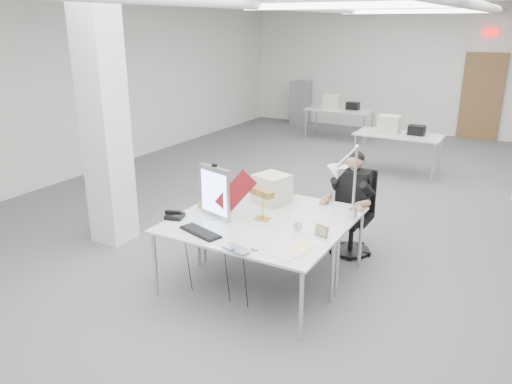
{
  "coord_description": "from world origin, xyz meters",
  "views": [
    {
      "loc": [
        2.39,
        -6.48,
        2.77
      ],
      "look_at": [
        -0.12,
        -2.0,
        1.02
      ],
      "focal_mm": 35.0,
      "sensor_mm": 36.0,
      "label": 1
    }
  ],
  "objects_px": {
    "monitor": "(215,192)",
    "desk_phone": "(175,216)",
    "office_chair": "(353,211)",
    "beige_monitor": "(272,189)",
    "seated_person": "(353,186)",
    "laptop": "(233,251)",
    "bankers_lamp": "(263,205)",
    "architect_lamp": "(346,191)",
    "desk_main": "(242,234)"
  },
  "relations": [
    {
      "from": "monitor",
      "to": "desk_phone",
      "type": "relative_size",
      "value": 3.08
    },
    {
      "from": "desk_phone",
      "to": "office_chair",
      "type": "bearing_deg",
      "value": 32.97
    },
    {
      "from": "office_chair",
      "to": "beige_monitor",
      "type": "bearing_deg",
      "value": -139.11
    },
    {
      "from": "seated_person",
      "to": "laptop",
      "type": "bearing_deg",
      "value": -103.75
    },
    {
      "from": "office_chair",
      "to": "laptop",
      "type": "bearing_deg",
      "value": -103.44
    },
    {
      "from": "monitor",
      "to": "desk_phone",
      "type": "bearing_deg",
      "value": -130.75
    },
    {
      "from": "laptop",
      "to": "bankers_lamp",
      "type": "xyz_separation_m",
      "value": [
        -0.14,
        0.84,
        0.16
      ]
    },
    {
      "from": "seated_person",
      "to": "architect_lamp",
      "type": "height_order",
      "value": "architect_lamp"
    },
    {
      "from": "desk_main",
      "to": "laptop",
      "type": "bearing_deg",
      "value": -70.71
    },
    {
      "from": "seated_person",
      "to": "monitor",
      "type": "relative_size",
      "value": 1.75
    },
    {
      "from": "beige_monitor",
      "to": "bankers_lamp",
      "type": "bearing_deg",
      "value": -55.82
    },
    {
      "from": "office_chair",
      "to": "architect_lamp",
      "type": "height_order",
      "value": "architect_lamp"
    },
    {
      "from": "beige_monitor",
      "to": "architect_lamp",
      "type": "relative_size",
      "value": 0.45
    },
    {
      "from": "architect_lamp",
      "to": "beige_monitor",
      "type": "bearing_deg",
      "value": 161.07
    },
    {
      "from": "laptop",
      "to": "bankers_lamp",
      "type": "relative_size",
      "value": 0.92
    },
    {
      "from": "laptop",
      "to": "bankers_lamp",
      "type": "height_order",
      "value": "bankers_lamp"
    },
    {
      "from": "desk_phone",
      "to": "beige_monitor",
      "type": "distance_m",
      "value": 1.19
    },
    {
      "from": "desk_phone",
      "to": "beige_monitor",
      "type": "height_order",
      "value": "beige_monitor"
    },
    {
      "from": "desk_phone",
      "to": "bankers_lamp",
      "type": "bearing_deg",
      "value": 11.67
    },
    {
      "from": "seated_person",
      "to": "laptop",
      "type": "distance_m",
      "value": 2.06
    },
    {
      "from": "office_chair",
      "to": "seated_person",
      "type": "relative_size",
      "value": 1.13
    },
    {
      "from": "desk_phone",
      "to": "architect_lamp",
      "type": "distance_m",
      "value": 1.86
    },
    {
      "from": "seated_person",
      "to": "monitor",
      "type": "height_order",
      "value": "seated_person"
    },
    {
      "from": "bankers_lamp",
      "to": "beige_monitor",
      "type": "bearing_deg",
      "value": 127.29
    },
    {
      "from": "office_chair",
      "to": "desk_phone",
      "type": "height_order",
      "value": "office_chair"
    },
    {
      "from": "seated_person",
      "to": "desk_phone",
      "type": "relative_size",
      "value": 5.38
    },
    {
      "from": "bankers_lamp",
      "to": "architect_lamp",
      "type": "distance_m",
      "value": 0.9
    },
    {
      "from": "bankers_lamp",
      "to": "beige_monitor",
      "type": "height_order",
      "value": "beige_monitor"
    },
    {
      "from": "seated_person",
      "to": "desk_phone",
      "type": "xyz_separation_m",
      "value": [
        -1.46,
        -1.59,
        -0.12
      ]
    },
    {
      "from": "seated_person",
      "to": "beige_monitor",
      "type": "distance_m",
      "value": 1.0
    },
    {
      "from": "desk_main",
      "to": "office_chair",
      "type": "distance_m",
      "value": 1.75
    },
    {
      "from": "office_chair",
      "to": "architect_lamp",
      "type": "bearing_deg",
      "value": -77.23
    },
    {
      "from": "desk_main",
      "to": "seated_person",
      "type": "bearing_deg",
      "value": 68.61
    },
    {
      "from": "desk_main",
      "to": "bankers_lamp",
      "type": "bearing_deg",
      "value": 89.23
    },
    {
      "from": "beige_monitor",
      "to": "desk_main",
      "type": "bearing_deg",
      "value": -63.54
    },
    {
      "from": "desk_main",
      "to": "architect_lamp",
      "type": "distance_m",
      "value": 1.14
    },
    {
      "from": "office_chair",
      "to": "monitor",
      "type": "height_order",
      "value": "monitor"
    },
    {
      "from": "monitor",
      "to": "architect_lamp",
      "type": "relative_size",
      "value": 0.72
    },
    {
      "from": "laptop",
      "to": "architect_lamp",
      "type": "relative_size",
      "value": 0.39
    },
    {
      "from": "bankers_lamp",
      "to": "desk_phone",
      "type": "relative_size",
      "value": 1.81
    },
    {
      "from": "office_chair",
      "to": "desk_main",
      "type": "bearing_deg",
      "value": -111.27
    },
    {
      "from": "desk_main",
      "to": "beige_monitor",
      "type": "bearing_deg",
      "value": 99.39
    },
    {
      "from": "desk_main",
      "to": "architect_lamp",
      "type": "height_order",
      "value": "architect_lamp"
    },
    {
      "from": "seated_person",
      "to": "desk_main",
      "type": "bearing_deg",
      "value": -111.87
    },
    {
      "from": "desk_main",
      "to": "desk_phone",
      "type": "height_order",
      "value": "desk_phone"
    },
    {
      "from": "seated_person",
      "to": "beige_monitor",
      "type": "height_order",
      "value": "seated_person"
    },
    {
      "from": "bankers_lamp",
      "to": "office_chair",
      "type": "bearing_deg",
      "value": 83.3
    },
    {
      "from": "beige_monitor",
      "to": "architect_lamp",
      "type": "xyz_separation_m",
      "value": [
        1.01,
        -0.3,
        0.23
      ]
    },
    {
      "from": "monitor",
      "to": "architect_lamp",
      "type": "distance_m",
      "value": 1.39
    },
    {
      "from": "seated_person",
      "to": "desk_phone",
      "type": "height_order",
      "value": "seated_person"
    }
  ]
}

